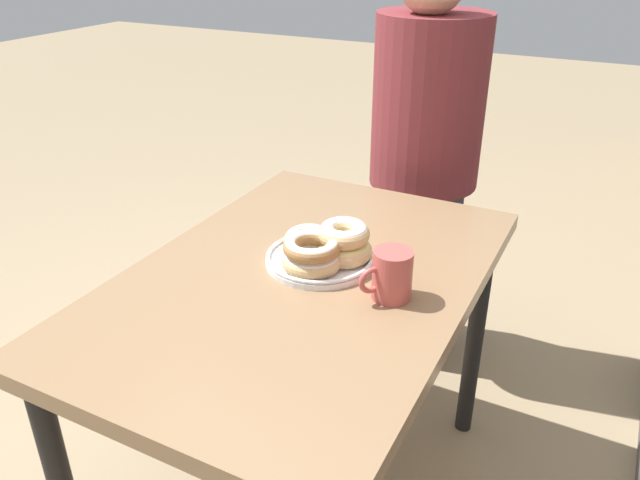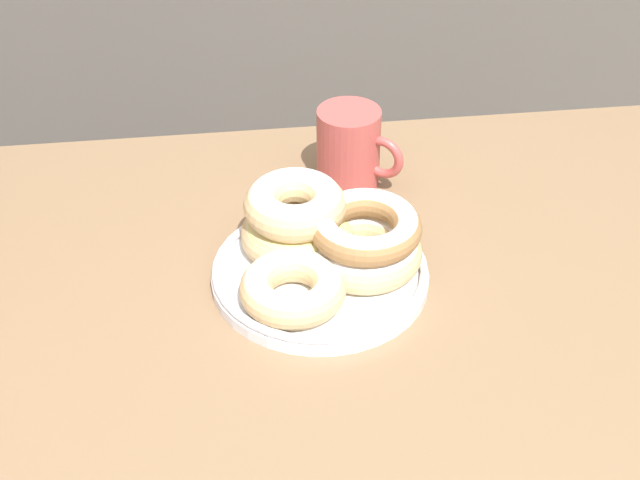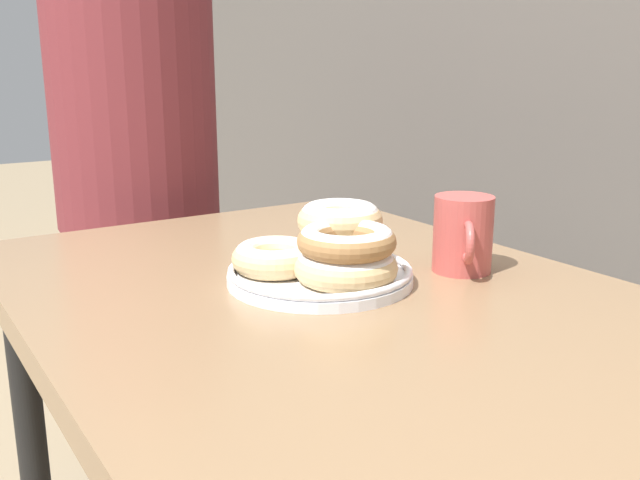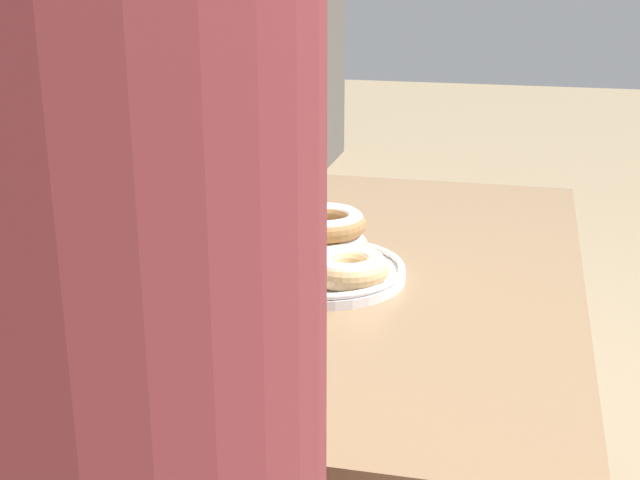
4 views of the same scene
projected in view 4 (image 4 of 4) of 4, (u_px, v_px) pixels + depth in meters
dining_table at (337, 315)px, 1.40m from camera, size 1.10×0.74×0.74m
donut_plate at (313, 250)px, 1.32m from camera, size 0.27×0.27×0.10m
coffee_mug at (207, 220)px, 1.41m from camera, size 0.11×0.09×0.11m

